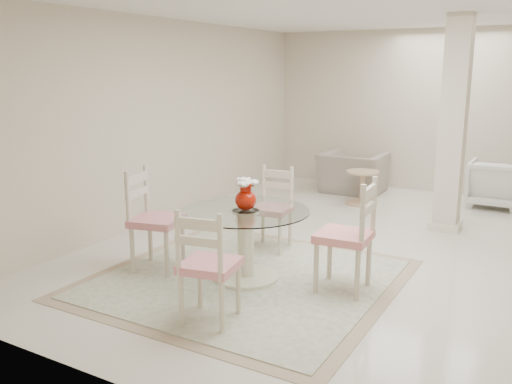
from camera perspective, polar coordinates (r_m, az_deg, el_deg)
The scene contains 13 objects.
ground at distance 6.41m, azimuth 12.61°, elevation -6.05°, with size 7.00×7.00×0.00m, color silver.
room_shell at distance 6.08m, azimuth 13.46°, elevation 10.75°, with size 6.02×7.02×2.71m.
column at distance 7.26m, azimuth 20.04°, elevation 6.60°, with size 0.30×0.30×2.70m, color beige.
area_rug at distance 5.43m, azimuth -1.06°, elevation -9.10°, with size 2.81×2.81×0.02m.
dining_table at distance 5.31m, azimuth -1.08°, elevation -5.55°, with size 1.23×1.23×0.71m.
red_vase at distance 5.18m, azimuth -1.10°, elevation -0.24°, with size 0.24×0.23×0.31m.
dining_chair_east at distance 5.02m, azimuth 10.11°, elevation -3.73°, with size 0.50×0.50×1.18m.
dining_chair_north at distance 6.20m, azimuth 1.85°, elevation -1.07°, with size 0.47×0.47×1.05m.
dining_chair_west at distance 5.63m, azimuth -11.09°, elevation -2.06°, with size 0.56×0.56×1.17m.
dining_chair_south at distance 4.34m, azimuth -5.28°, elevation -6.97°, with size 0.51×0.51×1.08m.
recliner_taupe at distance 9.29m, azimuth 10.14°, elevation 2.03°, with size 1.04×0.91×0.67m, color gray.
armchair_white at distance 8.93m, azimuth 23.89°, elevation 0.81°, with size 0.75×0.78×0.71m, color white.
side_table at distance 8.50m, azimuth 11.11°, elevation 0.34°, with size 0.50×0.50×0.52m.
Camera 1 is at (1.74, -5.82, 2.03)m, focal length 38.00 mm.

